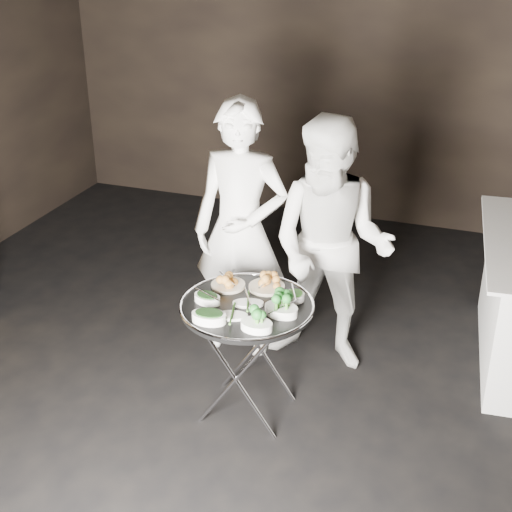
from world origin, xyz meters
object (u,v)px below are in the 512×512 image
(tray_stand, at_px, (247,354))
(waiter_right, at_px, (331,248))
(serving_tray, at_px, (247,306))
(waiter_left, at_px, (241,231))

(tray_stand, bearing_deg, waiter_right, 65.91)
(tray_stand, height_order, serving_tray, serving_tray)
(waiter_right, bearing_deg, tray_stand, -111.83)
(waiter_left, xyz_separation_m, waiter_right, (0.59, 0.01, -0.03))
(waiter_left, distance_m, waiter_right, 0.59)
(tray_stand, distance_m, waiter_left, 0.85)
(tray_stand, relative_size, waiter_left, 0.42)
(serving_tray, relative_size, waiter_left, 0.44)
(waiter_left, bearing_deg, waiter_right, -0.99)
(serving_tray, height_order, waiter_right, waiter_right)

